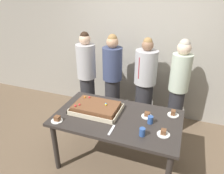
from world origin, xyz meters
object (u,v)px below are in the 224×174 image
drink_cup_middle (150,120)px  person_striped_tie_right (87,76)px  person_green_shirt_behind (112,78)px  person_far_right_suit (178,86)px  plated_slice_far_right (163,133)px  plated_slice_near_right (147,115)px  party_table (117,123)px  plated_slice_near_left (57,119)px  sheet_cake (96,108)px  cake_server_utensil (112,130)px  plated_slice_far_left (173,114)px  drink_cup_nearest (142,132)px  person_serving_front (145,83)px

drink_cup_middle → person_striped_tie_right: 1.64m
person_green_shirt_behind → person_far_right_suit: person_far_right_suit is taller
plated_slice_far_right → drink_cup_middle: 0.26m
plated_slice_near_right → party_table: bearing=-158.6°
plated_slice_near_left → person_striped_tie_right: bearing=99.8°
plated_slice_near_right → drink_cup_middle: 0.15m
sheet_cake → person_green_shirt_behind: 1.02m
person_far_right_suit → cake_server_utensil: bearing=18.6°
plated_slice_near_left → drink_cup_middle: 1.19m
plated_slice_far_left → person_striped_tie_right: 1.73m
person_green_shirt_behind → person_far_right_suit: size_ratio=1.00×
sheet_cake → plated_slice_far_left: 1.04m
person_green_shirt_behind → person_far_right_suit: 1.14m
plated_slice_far_left → person_far_right_suit: person_far_right_suit is taller
cake_server_utensil → party_table: bearing=96.1°
party_table → plated_slice_near_left: (-0.69, -0.36, 0.12)m
drink_cup_nearest → plated_slice_far_left: bearing=62.4°
party_table → plated_slice_far_left: size_ratio=11.07×
person_serving_front → plated_slice_near_left: bearing=-6.5°
plated_slice_near_left → person_serving_front: person_serving_front is taller
person_green_shirt_behind → person_striped_tie_right: size_ratio=0.98×
party_table → drink_cup_nearest: 0.50m
plated_slice_far_right → drink_cup_middle: size_ratio=1.50×
cake_server_utensil → person_serving_front: (0.10, 1.40, 0.03)m
drink_cup_nearest → person_far_right_suit: person_far_right_suit is taller
cake_server_utensil → person_serving_front: size_ratio=0.12×
plated_slice_far_right → person_far_right_suit: size_ratio=0.09×
plated_slice_near_left → person_striped_tie_right: (-0.22, 1.30, 0.05)m
plated_slice_far_right → cake_server_utensil: bearing=-167.1°
party_table → person_far_right_suit: person_far_right_suit is taller
plated_slice_near_left → drink_cup_middle: bearing=18.2°
plated_slice_near_right → plated_slice_far_left: 0.35m
plated_slice_near_left → plated_slice_near_right: bearing=25.3°
sheet_cake → cake_server_utensil: (0.35, -0.33, -0.05)m
person_striped_tie_right → plated_slice_near_right: bearing=24.8°
drink_cup_middle → party_table: bearing=-178.2°
plated_slice_near_right → plated_slice_near_left: bearing=-154.7°
drink_cup_middle → cake_server_utensil: bearing=-142.9°
drink_cup_nearest → plated_slice_far_right: bearing=24.4°
plated_slice_near_left → drink_cup_nearest: (1.09, 0.10, 0.03)m
plated_slice_far_left → person_far_right_suit: size_ratio=0.09×
sheet_cake → person_serving_front: (0.45, 1.07, -0.01)m
plated_slice_far_left → plated_slice_far_right: 0.46m
plated_slice_near_right → drink_cup_middle: drink_cup_middle is taller
drink_cup_middle → cake_server_utensil: (-0.40, -0.31, -0.05)m
sheet_cake → plated_slice_near_left: sheet_cake is taller
plated_slice_near_right → person_green_shirt_behind: bearing=132.4°
party_table → person_serving_front: size_ratio=1.02×
plated_slice_near_right → cake_server_utensil: bearing=-127.7°
plated_slice_near_left → drink_cup_nearest: size_ratio=1.50×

